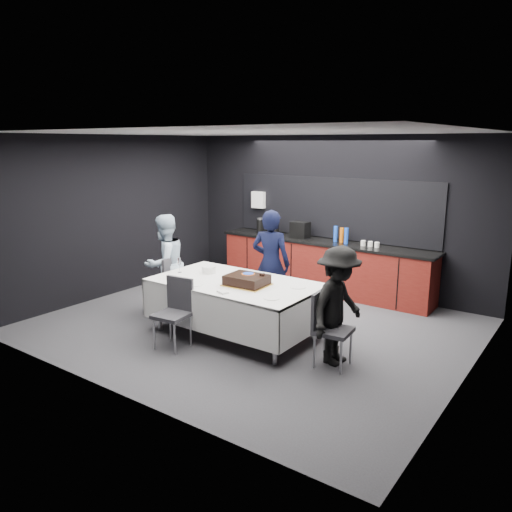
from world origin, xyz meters
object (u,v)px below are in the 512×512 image
(chair_near, at_px, (176,307))
(person_center, at_px, (271,264))
(chair_left, at_px, (165,281))
(chair_right, at_px, (327,323))
(plate_stack, at_px, (209,269))
(party_table, at_px, (235,291))
(champagne_flute, at_px, (179,262))
(person_left, at_px, (165,264))
(cake_assembly, at_px, (247,280))
(person_right, at_px, (338,306))

(chair_near, xyz_separation_m, person_center, (0.36, 1.73, 0.30))
(chair_left, relative_size, chair_near, 1.00)
(chair_left, distance_m, person_center, 1.70)
(chair_left, xyz_separation_m, chair_near, (1.05, -0.83, 0.00))
(chair_right, bearing_deg, chair_near, -161.32)
(plate_stack, xyz_separation_m, person_center, (0.57, 0.81, 0.01))
(plate_stack, distance_m, chair_right, 2.16)
(party_table, bearing_deg, person_center, 92.56)
(champagne_flute, bearing_deg, person_left, 156.19)
(chair_right, bearing_deg, person_center, 145.19)
(party_table, xyz_separation_m, cake_assembly, (0.24, -0.05, 0.21))
(plate_stack, bearing_deg, cake_assembly, -13.23)
(chair_right, height_order, chair_near, same)
(person_right, bearing_deg, party_table, 93.75)
(person_left, bearing_deg, chair_left, 41.64)
(party_table, relative_size, person_center, 1.38)
(cake_assembly, distance_m, champagne_flute, 1.22)
(party_table, distance_m, plate_stack, 0.65)
(cake_assembly, relative_size, chair_left, 0.64)
(champagne_flute, bearing_deg, plate_stack, 32.88)
(champagne_flute, height_order, person_center, person_center)
(person_left, bearing_deg, chair_right, 86.30)
(champagne_flute, distance_m, chair_near, 0.98)
(chair_right, distance_m, person_right, 0.25)
(plate_stack, xyz_separation_m, person_left, (-0.93, 0.01, -0.05))
(chair_right, distance_m, chair_near, 2.02)
(cake_assembly, distance_m, chair_right, 1.31)
(party_table, distance_m, cake_assembly, 0.32)
(chair_near, distance_m, person_right, 2.14)
(plate_stack, distance_m, chair_left, 0.90)
(party_table, distance_m, person_right, 1.59)
(chair_left, height_order, chair_right, same)
(person_center, height_order, person_left, person_center)
(plate_stack, relative_size, champagne_flute, 0.93)
(chair_right, xyz_separation_m, person_right, (0.08, 0.12, 0.20))
(plate_stack, bearing_deg, chair_left, -174.13)
(champagne_flute, relative_size, person_right, 0.15)
(champagne_flute, bearing_deg, cake_assembly, 1.75)
(cake_assembly, xyz_separation_m, person_right, (1.34, 0.05, -0.11))
(plate_stack, distance_m, champagne_flute, 0.45)
(chair_left, bearing_deg, person_right, -1.27)
(chair_near, bearing_deg, chair_left, 141.74)
(cake_assembly, relative_size, chair_right, 0.64)
(person_left, bearing_deg, person_center, 119.59)
(chair_left, xyz_separation_m, person_right, (3.04, -0.07, 0.20))
(plate_stack, relative_size, person_left, 0.13)
(plate_stack, bearing_deg, person_right, -4.03)
(party_table, height_order, chair_near, chair_near)
(chair_right, relative_size, chair_near, 1.00)
(chair_near, relative_size, person_right, 0.63)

